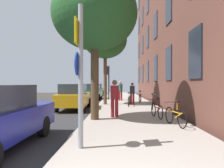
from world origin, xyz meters
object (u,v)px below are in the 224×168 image
object	(u,v)px
traffic_light	(108,76)
car_3	(97,89)
bicycle_3	(129,100)
bicycle_0	(175,116)
car_2	(92,91)
pedestrian_2	(120,89)
pedestrian_0	(115,96)
bicycle_2	(152,103)
tree_far	(105,40)
bicycle_4	(140,98)
bicycle_1	(157,110)
sign_post	(80,68)
car_1	(74,96)
pedestrian_1	(132,92)
tree_near	(95,15)

from	to	relation	value
traffic_light	car_3	size ratio (longest dim) A/B	0.75
bicycle_3	bicycle_0	bearing A→B (deg)	-79.50
car_2	car_3	size ratio (longest dim) A/B	0.93
pedestrian_2	car_2	xyz separation A→B (m)	(-2.85, 2.54, -0.29)
pedestrian_0	bicycle_3	bearing A→B (deg)	79.06
bicycle_0	bicycle_2	xyz separation A→B (m)	(0.02, 5.02, 0.01)
tree_far	bicycle_0	bearing A→B (deg)	-69.25
traffic_light	bicycle_4	world-z (taller)	traffic_light
bicycle_1	bicycle_3	xyz separation A→B (m)	(-0.94, 5.08, 0.02)
traffic_light	bicycle_1	distance (m)	11.14
bicycle_4	car_2	size ratio (longest dim) A/B	0.40
sign_post	pedestrian_0	size ratio (longest dim) A/B	2.02
traffic_light	bicycle_0	world-z (taller)	traffic_light
pedestrian_0	car_1	size ratio (longest dim) A/B	0.39
tree_far	pedestrian_1	distance (m)	4.32
pedestrian_1	car_3	xyz separation A→B (m)	(-3.98, 14.60, -0.20)
bicycle_1	pedestrian_1	size ratio (longest dim) A/B	0.96
bicycle_2	sign_post	bearing A→B (deg)	-111.53
traffic_light	bicycle_1	world-z (taller)	traffic_light
sign_post	bicycle_2	xyz separation A→B (m)	(3.05, 7.73, -1.55)
bicycle_4	sign_post	bearing A→B (deg)	-102.96
traffic_light	bicycle_2	distance (m)	8.22
traffic_light	tree_near	bearing A→B (deg)	-90.51
pedestrian_2	tree_far	bearing A→B (deg)	-108.36
bicycle_0	bicycle_3	world-z (taller)	bicycle_3
tree_far	pedestrian_2	bearing A→B (deg)	71.64
sign_post	car_2	world-z (taller)	sign_post
tree_near	pedestrian_2	bearing A→B (deg)	82.75
bicycle_0	car_2	world-z (taller)	car_2
bicycle_2	bicycle_4	distance (m)	4.50
sign_post	car_3	bearing A→B (deg)	94.44
car_3	traffic_light	bearing A→B (deg)	-78.64
bicycle_0	pedestrian_2	xyz separation A→B (m)	(-1.79, 11.47, 0.64)
bicycle_4	bicycle_3	bearing A→B (deg)	-111.71
traffic_light	car_3	world-z (taller)	traffic_light
bicycle_3	pedestrian_0	bearing A→B (deg)	-100.94
tree_far	bicycle_0	distance (m)	9.50
car_3	car_1	bearing A→B (deg)	-89.60
bicycle_2	car_3	xyz separation A→B (m)	(-5.00, 17.32, 0.35)
pedestrian_1	car_3	distance (m)	15.13
traffic_light	car_1	size ratio (longest dim) A/B	0.74
tree_far	car_3	world-z (taller)	tree_far
sign_post	bicycle_1	xyz separation A→B (m)	(2.70, 4.50, -1.57)
bicycle_1	bicycle_3	world-z (taller)	bicycle_3
bicycle_0	bicycle_3	xyz separation A→B (m)	(-1.27, 6.86, 0.01)
traffic_light	bicycle_2	world-z (taller)	traffic_light
bicycle_0	pedestrian_1	bearing A→B (deg)	97.31
tree_near	bicycle_1	size ratio (longest dim) A/B	3.93
bicycle_2	pedestrian_2	world-z (taller)	pedestrian_2
bicycle_3	bicycle_4	xyz separation A→B (m)	(1.06, 2.65, 0.01)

